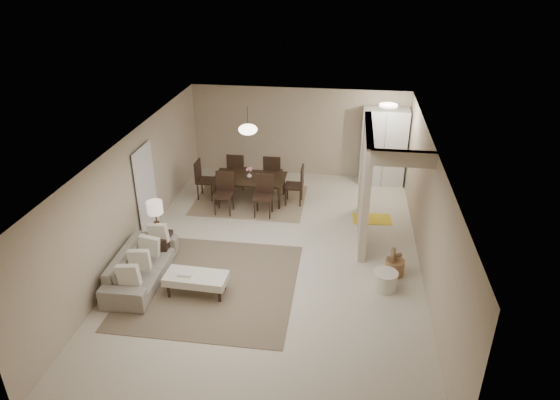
# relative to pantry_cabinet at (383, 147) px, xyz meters

# --- Properties ---
(floor) EXTENTS (9.00, 9.00, 0.00)m
(floor) POSITION_rel_pantry_cabinet_xyz_m (-2.35, -4.15, -1.05)
(floor) COLOR beige
(floor) RESTS_ON ground
(ceiling) EXTENTS (9.00, 9.00, 0.00)m
(ceiling) POSITION_rel_pantry_cabinet_xyz_m (-2.35, -4.15, 1.45)
(ceiling) COLOR white
(ceiling) RESTS_ON back_wall
(back_wall) EXTENTS (6.00, 0.00, 6.00)m
(back_wall) POSITION_rel_pantry_cabinet_xyz_m (-2.35, 0.35, 0.20)
(back_wall) COLOR #BBA88E
(back_wall) RESTS_ON floor
(left_wall) EXTENTS (0.00, 9.00, 9.00)m
(left_wall) POSITION_rel_pantry_cabinet_xyz_m (-5.35, -4.15, 0.20)
(left_wall) COLOR #BBA88E
(left_wall) RESTS_ON floor
(right_wall) EXTENTS (0.00, 9.00, 9.00)m
(right_wall) POSITION_rel_pantry_cabinet_xyz_m (0.65, -4.15, 0.20)
(right_wall) COLOR #BBA88E
(right_wall) RESTS_ON floor
(partition) EXTENTS (0.15, 2.50, 2.50)m
(partition) POSITION_rel_pantry_cabinet_xyz_m (-0.55, -2.90, 0.20)
(partition) COLOR #BBA88E
(partition) RESTS_ON floor
(doorway) EXTENTS (0.04, 0.90, 2.04)m
(doorway) POSITION_rel_pantry_cabinet_xyz_m (-5.32, -3.55, -0.03)
(doorway) COLOR black
(doorway) RESTS_ON floor
(pantry_cabinet) EXTENTS (1.20, 0.55, 2.10)m
(pantry_cabinet) POSITION_rel_pantry_cabinet_xyz_m (0.00, 0.00, 0.00)
(pantry_cabinet) COLOR white
(pantry_cabinet) RESTS_ON floor
(flush_light) EXTENTS (0.44, 0.44, 0.05)m
(flush_light) POSITION_rel_pantry_cabinet_xyz_m (-0.05, -0.95, 1.41)
(flush_light) COLOR white
(flush_light) RESTS_ON ceiling
(living_rug) EXTENTS (3.20, 3.20, 0.01)m
(living_rug) POSITION_rel_pantry_cabinet_xyz_m (-3.41, -5.32, -1.04)
(living_rug) COLOR brown
(living_rug) RESTS_ON floor
(sofa) EXTENTS (2.16, 0.89, 0.63)m
(sofa) POSITION_rel_pantry_cabinet_xyz_m (-4.80, -5.32, -0.74)
(sofa) COLOR gray
(sofa) RESTS_ON floor
(ottoman_bench) EXTENTS (1.18, 0.58, 0.42)m
(ottoman_bench) POSITION_rel_pantry_cabinet_xyz_m (-3.61, -5.62, -0.72)
(ottoman_bench) COLOR beige
(ottoman_bench) RESTS_ON living_rug
(side_table) EXTENTS (0.48, 0.48, 0.53)m
(side_table) POSITION_rel_pantry_cabinet_xyz_m (-4.75, -4.47, -0.79)
(side_table) COLOR black
(side_table) RESTS_ON floor
(table_lamp) EXTENTS (0.32, 0.32, 0.76)m
(table_lamp) POSITION_rel_pantry_cabinet_xyz_m (-4.75, -4.47, 0.04)
(table_lamp) COLOR #472F1E
(table_lamp) RESTS_ON side_table
(round_pouf) EXTENTS (0.47, 0.47, 0.36)m
(round_pouf) POSITION_rel_pantry_cabinet_xyz_m (-0.12, -4.98, -0.87)
(round_pouf) COLOR beige
(round_pouf) RESTS_ON floor
(wicker_basket) EXTENTS (0.46, 0.46, 0.33)m
(wicker_basket) POSITION_rel_pantry_cabinet_xyz_m (0.10, -4.47, -0.89)
(wicker_basket) COLOR brown
(wicker_basket) RESTS_ON floor
(dining_rug) EXTENTS (2.80, 2.10, 0.01)m
(dining_rug) POSITION_rel_pantry_cabinet_xyz_m (-3.38, -1.61, -1.04)
(dining_rug) COLOR #826E51
(dining_rug) RESTS_ON floor
(dining_table) EXTENTS (1.83, 1.02, 0.64)m
(dining_table) POSITION_rel_pantry_cabinet_xyz_m (-3.38, -1.61, -0.73)
(dining_table) COLOR black
(dining_table) RESTS_ON dining_rug
(dining_chairs) EXTENTS (2.74, 1.98, 1.02)m
(dining_chairs) POSITION_rel_pantry_cabinet_xyz_m (-3.38, -1.61, -0.54)
(dining_chairs) COLOR black
(dining_chairs) RESTS_ON dining_rug
(vase) EXTENTS (0.14, 0.14, 0.14)m
(vase) POSITION_rel_pantry_cabinet_xyz_m (-3.38, -1.61, -0.34)
(vase) COLOR silver
(vase) RESTS_ON dining_table
(yellow_mat) EXTENTS (0.96, 0.63, 0.01)m
(yellow_mat) POSITION_rel_pantry_cabinet_xyz_m (-0.28, -2.21, -1.04)
(yellow_mat) COLOR gold
(yellow_mat) RESTS_ON floor
(pendant_light) EXTENTS (0.46, 0.46, 0.71)m
(pendant_light) POSITION_rel_pantry_cabinet_xyz_m (-3.38, -1.61, 0.87)
(pendant_light) COLOR #472F1E
(pendant_light) RESTS_ON ceiling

